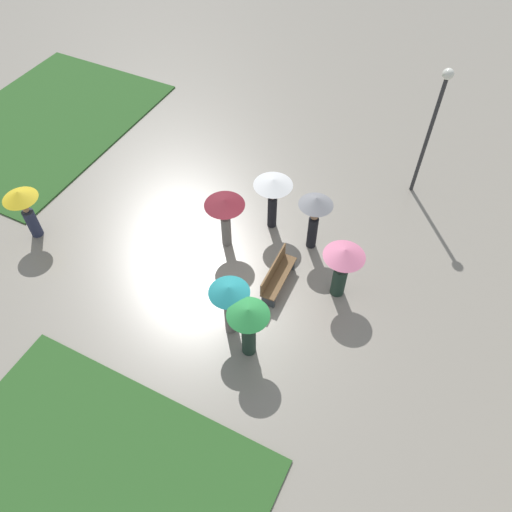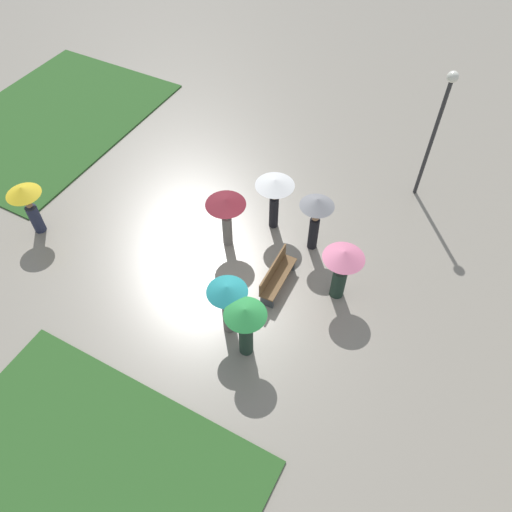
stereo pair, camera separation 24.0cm
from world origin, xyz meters
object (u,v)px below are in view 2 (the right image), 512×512
at_px(crowd_person_maroon, 226,209).
at_px(crowd_person_white, 275,190).
at_px(lamp_post, 438,121).
at_px(crowd_person_grey, 316,212).
at_px(lone_walker_far_path, 27,200).
at_px(crowd_person_green, 246,322).
at_px(crowd_person_teal, 228,299).
at_px(crowd_person_pink, 342,264).
at_px(park_bench, 276,275).

xyz_separation_m(crowd_person_maroon, crowd_person_white, (1.31, -0.89, 0.07)).
relative_size(lamp_post, crowd_person_grey, 2.21).
relative_size(crowd_person_grey, lone_walker_far_path, 1.11).
distance_m(crowd_person_maroon, crowd_person_green, 3.76).
distance_m(crowd_person_white, crowd_person_green, 4.52).
distance_m(crowd_person_grey, lone_walker_far_path, 8.49).
bearing_deg(lone_walker_far_path, crowd_person_teal, -58.13).
bearing_deg(crowd_person_green, crowd_person_maroon, -89.60).
bearing_deg(lamp_post, crowd_person_teal, 159.36).
xyz_separation_m(crowd_person_maroon, crowd_person_pink, (-0.22, -3.66, -0.11)).
height_order(crowd_person_pink, crowd_person_white, crowd_person_white).
distance_m(park_bench, crowd_person_pink, 1.92).
distance_m(crowd_person_grey, crowd_person_green, 4.06).
height_order(park_bench, lone_walker_far_path, lone_walker_far_path).
xyz_separation_m(crowd_person_grey, crowd_person_pink, (-1.29, -1.33, -0.17)).
xyz_separation_m(crowd_person_teal, crowd_person_maroon, (2.61, 1.57, 0.11)).
xyz_separation_m(lamp_post, crowd_person_white, (-3.60, 3.50, -1.33)).
height_order(crowd_person_white, lone_walker_far_path, crowd_person_white).
xyz_separation_m(crowd_person_teal, crowd_person_white, (3.91, 0.67, 0.18)).
relative_size(crowd_person_pink, crowd_person_green, 0.98).
relative_size(crowd_person_grey, crowd_person_white, 1.04).
bearing_deg(crowd_person_pink, crowd_person_teal, 179.18).
xyz_separation_m(crowd_person_pink, lone_walker_far_path, (-2.09, 9.12, -0.02)).
height_order(crowd_person_pink, crowd_person_green, crowd_person_green).
bearing_deg(crowd_person_grey, lamp_post, -176.69).
relative_size(crowd_person_pink, lone_walker_far_path, 1.03).
bearing_deg(crowd_person_teal, crowd_person_grey, 168.00).
bearing_deg(crowd_person_green, park_bench, -120.31).
distance_m(crowd_person_grey, crowd_person_maroon, 2.56).
distance_m(crowd_person_teal, crowd_person_grey, 3.76).
height_order(crowd_person_grey, crowd_person_white, crowd_person_grey).
xyz_separation_m(crowd_person_teal, crowd_person_green, (-0.38, -0.72, 0.01)).
xyz_separation_m(crowd_person_teal, crowd_person_grey, (3.68, -0.76, 0.18)).
bearing_deg(crowd_person_grey, crowd_person_white, -67.55).
relative_size(crowd_person_teal, lone_walker_far_path, 1.04).
distance_m(crowd_person_maroon, crowd_person_pink, 3.67).
distance_m(park_bench, crowd_person_white, 2.57).
xyz_separation_m(crowd_person_maroon, lone_walker_far_path, (-2.31, 5.46, -0.13)).
bearing_deg(crowd_person_green, crowd_person_grey, -127.61).
bearing_deg(crowd_person_teal, crowd_person_green, 61.60).
xyz_separation_m(lamp_post, crowd_person_pink, (-5.13, 0.74, -1.51)).
height_order(crowd_person_green, lone_walker_far_path, crowd_person_green).
relative_size(park_bench, crowd_person_white, 0.88).
bearing_deg(park_bench, lamp_post, -24.42).
relative_size(crowd_person_green, lone_walker_far_path, 1.06).
bearing_deg(crowd_person_pink, lamp_post, 32.21).
relative_size(crowd_person_grey, crowd_person_maroon, 1.08).
height_order(park_bench, crowd_person_white, crowd_person_white).
bearing_deg(crowd_person_white, lamp_post, -105.73).
height_order(lamp_post, crowd_person_teal, lamp_post).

